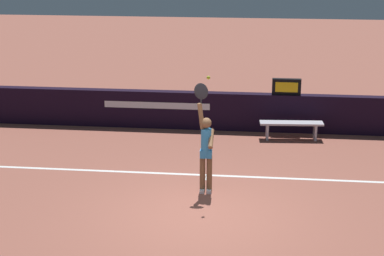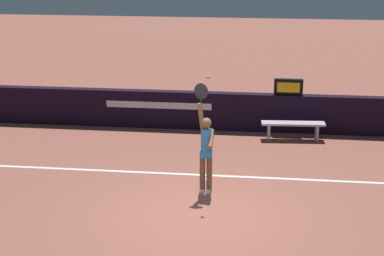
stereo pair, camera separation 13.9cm
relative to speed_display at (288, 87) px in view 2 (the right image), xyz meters
name	(u,v)px [view 2 (the right image)]	position (x,y,z in m)	size (l,w,h in m)	color
ground_plane	(199,214)	(-1.80, -5.54, -1.26)	(60.00, 60.00, 0.00)	#945142
court_lines	(194,231)	(-1.80, -6.30, -1.26)	(10.13, 5.74, 0.00)	white
back_wall	(221,111)	(-1.80, 0.00, -0.74)	(15.76, 0.30, 1.05)	black
speed_display	(288,87)	(0.00, 0.00, 0.00)	(0.77, 0.15, 0.43)	black
tennis_player	(206,148)	(-1.78, -4.44, -0.30)	(0.44, 0.47, 2.36)	brown
tennis_ball	(208,78)	(-1.71, -4.74, 1.26)	(0.07, 0.07, 0.07)	#CCDC2E
courtside_bench_near	(293,126)	(0.14, -0.67, -0.90)	(1.68, 0.48, 0.47)	#B5AFBD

